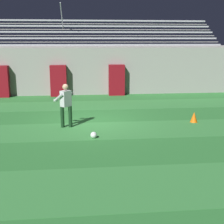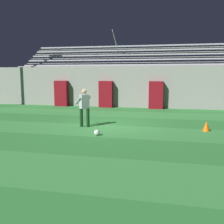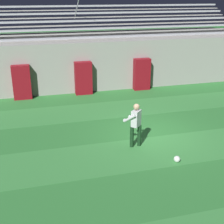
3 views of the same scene
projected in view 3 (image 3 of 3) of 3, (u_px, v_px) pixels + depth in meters
The scene contains 10 objects.
ground_plane at pixel (152, 134), 12.65m from camera, with size 80.00×80.00×0.00m, color #2D7533.
turf_stripe_mid at pixel (166, 150), 11.36m from camera, with size 28.00×2.28×0.01m, color #38843D.
turf_stripe_far at pixel (128, 108), 15.47m from camera, with size 28.00×2.28×0.01m, color #38843D.
back_wall at pixel (111, 66), 18.01m from camera, with size 24.00×0.60×2.80m, color #999691.
padding_pillar_gate_left at pixel (83, 78), 17.27m from camera, with size 0.94×0.44×1.82m, color maroon.
padding_pillar_gate_right at pixel (142, 74), 18.10m from camera, with size 0.94×0.44×1.82m, color maroon.
padding_pillar_far_left at pixel (22, 82), 16.47m from camera, with size 0.94×0.44×1.82m, color maroon.
bleacher_stand at pixel (101, 56), 20.08m from camera, with size 18.00×4.05×5.43m.
goalkeeper at pixel (136, 122), 11.29m from camera, with size 0.74×0.74×1.67m.
soccer_ball at pixel (177, 159), 10.49m from camera, with size 0.22×0.22×0.22m, color white.
Camera 3 is at (-4.55, -10.68, 5.37)m, focal length 50.00 mm.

